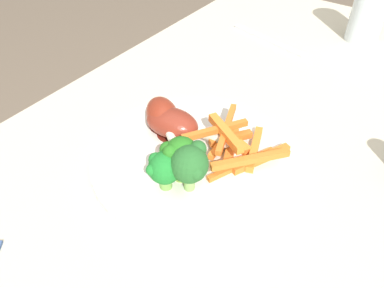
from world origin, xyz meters
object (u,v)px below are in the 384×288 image
at_px(dining_table, 231,192).
at_px(broccoli_floret_front, 165,168).
at_px(broccoli_floret_back, 179,154).
at_px(carrot_fries_pile, 237,145).
at_px(water_glass, 369,9).
at_px(dinner_plate, 192,158).
at_px(broccoli_floret_middle, 189,163).
at_px(chicken_drumstick_near, 163,117).
at_px(fork, 268,40).
at_px(chicken_drumstick_far, 175,124).

xyz_separation_m(dining_table, broccoli_floret_front, (0.13, -0.03, 0.15)).
xyz_separation_m(broccoli_floret_back, carrot_fries_pile, (-0.09, 0.04, -0.03)).
bearing_deg(water_glass, broccoli_floret_front, -6.94).
distance_m(dinner_plate, broccoli_floret_middle, 0.08).
xyz_separation_m(chicken_drumstick_near, fork, (-0.37, -0.01, -0.03)).
bearing_deg(broccoli_floret_front, chicken_drumstick_far, -149.65).
bearing_deg(water_glass, dining_table, -5.61).
distance_m(dinner_plate, carrot_fries_pile, 0.07).
relative_size(dining_table, chicken_drumstick_far, 8.95).
height_order(broccoli_floret_back, chicken_drumstick_far, broccoli_floret_back).
height_order(chicken_drumstick_far, water_glass, water_glass).
xyz_separation_m(chicken_drumstick_near, water_glass, (-0.50, 0.15, 0.04)).
relative_size(chicken_drumstick_far, water_glass, 1.02).
bearing_deg(carrot_fries_pile, fork, -159.76).
bearing_deg(chicken_drumstick_far, broccoli_floret_front, 30.35).
distance_m(dinner_plate, chicken_drumstick_far, 0.06).
bearing_deg(water_glass, dinner_plate, -8.56).
xyz_separation_m(broccoli_floret_back, chicken_drumstick_far, (-0.07, -0.06, -0.02)).
relative_size(chicken_drumstick_far, fork, 0.74).
height_order(dinner_plate, water_glass, water_glass).
distance_m(broccoli_floret_middle, chicken_drumstick_near, 0.13).
bearing_deg(carrot_fries_pile, dinner_plate, -51.35).
xyz_separation_m(broccoli_floret_back, water_glass, (-0.57, 0.07, 0.01)).
relative_size(dining_table, chicken_drumstick_near, 10.48).
height_order(dining_table, dinner_plate, dinner_plate).
bearing_deg(chicken_drumstick_far, broccoli_floret_middle, 46.68).
bearing_deg(fork, broccoli_floret_front, -65.11).
relative_size(carrot_fries_pile, water_glass, 0.97).
bearing_deg(chicken_drumstick_far, carrot_fries_pile, 100.59).
bearing_deg(fork, dining_table, -56.77).
bearing_deg(carrot_fries_pile, chicken_drumstick_near, -82.45).
distance_m(broccoli_floret_middle, broccoli_floret_back, 0.02).
xyz_separation_m(dining_table, chicken_drumstick_far, (0.04, -0.08, 0.14)).
xyz_separation_m(broccoli_floret_front, carrot_fries_pile, (-0.11, 0.04, -0.02)).
distance_m(broccoli_floret_back, water_glass, 0.57).
bearing_deg(broccoli_floret_middle, broccoli_floret_back, -108.53).
bearing_deg(chicken_drumstick_far, broccoli_floret_back, 40.89).
xyz_separation_m(dinner_plate, carrot_fries_pile, (-0.04, 0.05, 0.02)).
bearing_deg(broccoli_floret_middle, dining_table, 179.68).
xyz_separation_m(broccoli_floret_front, broccoli_floret_middle, (-0.02, 0.03, 0.01)).
relative_size(broccoli_floret_back, chicken_drumstick_far, 0.47).
height_order(broccoli_floret_back, carrot_fries_pile, broccoli_floret_back).
bearing_deg(chicken_drumstick_near, dinner_plate, 71.15).
height_order(dining_table, fork, fork).
bearing_deg(dinner_plate, broccoli_floret_back, 15.36).
bearing_deg(dining_table, carrot_fries_pile, 32.83).
height_order(broccoli_floret_front, chicken_drumstick_near, broccoli_floret_front).
xyz_separation_m(dinner_plate, water_glass, (-0.52, 0.08, 0.06)).
bearing_deg(carrot_fries_pile, broccoli_floret_middle, -10.28).
distance_m(broccoli_floret_front, chicken_drumstick_near, 0.12).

